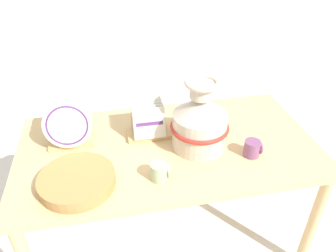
# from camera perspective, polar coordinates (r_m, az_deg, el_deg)

# --- Properties ---
(ground_plane) EXTENTS (14.00, 14.00, 0.00)m
(ground_plane) POSITION_cam_1_polar(r_m,az_deg,el_deg) (2.16, -0.00, -18.33)
(ground_plane) COLOR silver
(display_table) EXTENTS (1.49, 0.79, 0.71)m
(display_table) POSITION_cam_1_polar(r_m,az_deg,el_deg) (1.71, -0.00, -5.24)
(display_table) COLOR tan
(display_table) RESTS_ON ground_plane
(ceramic_vase) EXTENTS (0.29, 0.29, 0.36)m
(ceramic_vase) POSITION_cam_1_polar(r_m,az_deg,el_deg) (1.57, 5.57, 0.95)
(ceramic_vase) COLOR beige
(ceramic_vase) RESTS_ON display_table
(dish_rack_round_plates) EXTENTS (0.23, 0.17, 0.25)m
(dish_rack_round_plates) POSITION_cam_1_polar(r_m,az_deg,el_deg) (1.68, -16.86, -0.15)
(dish_rack_round_plates) COLOR tan
(dish_rack_round_plates) RESTS_ON display_table
(dish_rack_square_plates) EXTENTS (0.22, 0.16, 0.18)m
(dish_rack_square_plates) POSITION_cam_1_polar(r_m,az_deg,el_deg) (1.69, -3.50, 0.35)
(dish_rack_square_plates) COLOR tan
(dish_rack_square_plates) RESTS_ON display_table
(wicker_charger_stack) EXTENTS (0.33, 0.33, 0.05)m
(wicker_charger_stack) POSITION_cam_1_polar(r_m,az_deg,el_deg) (1.47, -15.56, -9.12)
(wicker_charger_stack) COLOR #AD7F47
(wicker_charger_stack) RESTS_ON display_table
(mug_sage_glaze) EXTENTS (0.08, 0.08, 0.08)m
(mug_sage_glaze) POSITION_cam_1_polar(r_m,az_deg,el_deg) (1.44, -1.38, -7.93)
(mug_sage_glaze) COLOR #9EB28E
(mug_sage_glaze) RESTS_ON display_table
(mug_plum_glaze) EXTENTS (0.08, 0.08, 0.08)m
(mug_plum_glaze) POSITION_cam_1_polar(r_m,az_deg,el_deg) (1.62, 14.54, -3.78)
(mug_plum_glaze) COLOR #7A4770
(mug_plum_glaze) RESTS_ON display_table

